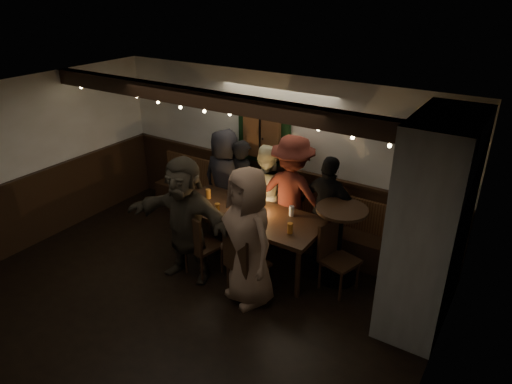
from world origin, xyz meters
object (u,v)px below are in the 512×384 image
Objects in this scene: chair_end at (335,252)px; chair_near_left at (197,242)px; chair_near_right at (242,260)px; person_g at (248,237)px; person_c at (266,193)px; person_f at (185,219)px; person_a at (225,180)px; person_b at (243,187)px; person_d at (292,194)px; dining_table at (248,217)px; person_e at (328,210)px; high_top at (340,235)px.

chair_near_left is at bearing -155.04° from chair_end.
chair_near_right is 0.54× the size of person_g.
person_f is (-0.37, -1.48, 0.10)m from person_c.
person_a is (-2.24, 0.60, 0.30)m from chair_end.
person_b is (-1.90, 0.62, 0.25)m from chair_end.
person_c is 0.51m from person_d.
person_c is (-0.14, 0.70, 0.07)m from dining_table.
person_c is 0.87× the size of person_d.
person_a is at bearing 110.74° from chair_near_left.
person_e is (0.54, 1.43, 0.25)m from chair_near_right.
chair_near_right is at bearing 129.54° from person_a.
person_g is at bearing 93.15° from person_d.
person_e is 1.48m from person_g.
person_g is (-0.46, -1.41, 0.11)m from person_e.
high_top is 0.60× the size of person_d.
person_a is 0.92× the size of person_g.
high_top reaches higher than dining_table.
person_f is at bearing -155.06° from chair_end.
chair_near_right is 0.56× the size of person_f.
dining_table is 2.01× the size of high_top.
person_d is at bearing 52.79° from person_f.
high_top is 2.12m from person_f.
person_c is (-1.44, 0.41, 0.10)m from high_top.
person_e is (0.96, 0.65, 0.09)m from dining_table.
person_b is 1.48m from person_f.
chair_near_left is 0.60× the size of person_e.
person_g reaches higher than dining_table.
person_b is 0.92m from person_d.
chair_end is (1.34, 0.08, -0.18)m from dining_table.
dining_table is at bearing 40.02° from person_e.
person_d is (0.35, 0.66, 0.19)m from dining_table.
person_c is (0.42, 0.00, -0.00)m from person_b.
chair_near_right is at bearing -136.87° from chair_end.
person_a is at bearing 143.11° from dining_table.
person_f is (-1.82, -1.07, 0.20)m from high_top.
person_b is at bearing 167.74° from high_top.
person_f is at bearing -155.33° from chair_near_left.
person_e is (-0.35, 0.36, 0.12)m from high_top.
high_top is 0.62× the size of person_f.
dining_table is at bearing 118.30° from chair_near_right.
person_c reaches higher than high_top.
dining_table is at bearing 148.77° from person_b.
person_e is (1.86, -0.03, -0.03)m from person_a.
person_c is 0.97× the size of person_e.
person_f is (0.39, -1.46, 0.05)m from person_a.
dining_table is 1.13m from person_a.
person_d is at bearing 149.19° from chair_end.
person_b is 0.42m from person_c.
person_g reaches higher than person_b.
person_f reaches higher than dining_table.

